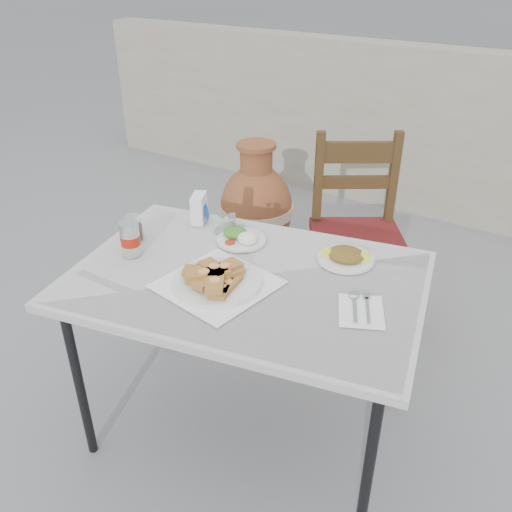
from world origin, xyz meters
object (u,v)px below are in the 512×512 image
Objects in this scene: salad_chopped_plate at (346,256)px; napkin_holder at (199,208)px; soda_can at (130,239)px; chair at (356,234)px; pide_plate at (217,276)px; salad_rice_plate at (241,237)px; terracotta_urn at (256,210)px; condiment_caddy at (229,225)px; cola_glass at (134,229)px; cafe_table at (246,288)px.

salad_chopped_plate is 0.67m from napkin_holder.
soda_can is 1.22m from chair.
pide_plate is 0.33m from salad_rice_plate.
soda_can is (-0.41, -0.00, 0.03)m from pide_plate.
condiment_caddy is at bearing -63.87° from terracotta_urn.
cola_glass reaches higher than salad_chopped_plate.
salad_rice_plate is 0.20× the size of chair.
soda_can reaches higher than napkin_holder.
cola_glass reaches higher than condiment_caddy.
cola_glass is (-0.08, 0.10, -0.02)m from soda_can.
soda_can is at bearing -119.55° from condiment_caddy.
cafe_table is 1.44m from terracotta_urn.
napkin_holder reaches higher than pide_plate.
pide_plate is 3.34× the size of napkin_holder.
soda_can reaches higher than terracotta_urn.
condiment_caddy is (-0.25, 0.26, 0.08)m from cafe_table.
soda_can is at bearing -166.83° from cafe_table.
chair reaches higher than soda_can.
condiment_caddy is (-0.51, -0.04, 0.01)m from salad_chopped_plate.
salad_rice_plate is 1.48× the size of soda_can.
terracotta_urn is (-0.98, 0.91, -0.42)m from salad_chopped_plate.
salad_chopped_plate is at bearing 4.05° from condiment_caddy.
chair reaches higher than salad_rice_plate.
chair is at bearing 32.49° from napkin_holder.
cafe_table is 14.27× the size of cola_glass.
cola_glass is 0.29m from napkin_holder.
soda_can reaches higher than cola_glass.
cafe_table is 0.55m from cola_glass.
salad_rice_plate is (-0.16, 0.21, 0.07)m from cafe_table.
condiment_caddy is (0.16, -0.00, -0.04)m from napkin_holder.
chair reaches higher than cola_glass.
salad_chopped_plate is 1.40m from terracotta_urn.
pide_plate is at bearing -61.10° from condiment_caddy.
salad_chopped_plate is 0.75m from chair.
cola_glass reaches higher than cafe_table.
condiment_caddy reaches higher than salad_rice_plate.
cola_glass reaches higher than terracotta_urn.
cafe_table is at bearing -52.08° from salad_rice_plate.
cola_glass is at bearing -159.60° from salad_chopped_plate.
salad_chopped_plate is at bearing 51.73° from pide_plate.
salad_rice_plate is 0.26m from napkin_holder.
cola_glass is 0.79× the size of condiment_caddy.
cafe_table is at bearing -59.18° from terracotta_urn.
chair is 0.81m from terracotta_urn.
chair is (-0.22, 0.67, -0.26)m from salad_chopped_plate.
chair is at bearing 64.72° from soda_can.
salad_chopped_plate is (0.42, 0.09, -0.00)m from salad_rice_plate.
terracotta_urn is at bearing 116.91° from pide_plate.
salad_rice_plate is at bearing -28.20° from condiment_caddy.
cafe_table is 0.40m from salad_chopped_plate.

